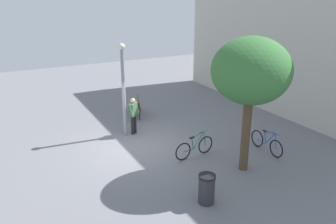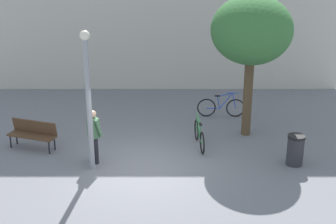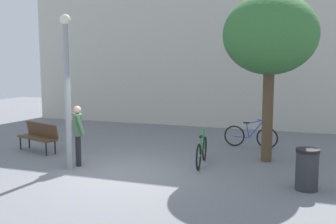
{
  "view_description": "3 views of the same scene",
  "coord_description": "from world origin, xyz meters",
  "px_view_note": "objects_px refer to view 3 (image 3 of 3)",
  "views": [
    {
      "loc": [
        11.73,
        -4.91,
        6.02
      ],
      "look_at": [
        0.36,
        1.18,
        1.46
      ],
      "focal_mm": 36.04,
      "sensor_mm": 36.0,
      "label": 1
    },
    {
      "loc": [
        0.77,
        -12.57,
        6.34
      ],
      "look_at": [
        0.81,
        1.29,
        1.3
      ],
      "focal_mm": 50.63,
      "sensor_mm": 36.0,
      "label": 2
    },
    {
      "loc": [
        4.41,
        -8.75,
        2.84
      ],
      "look_at": [
        0.89,
        1.31,
        1.49
      ],
      "focal_mm": 41.51,
      "sensor_mm": 36.0,
      "label": 3
    }
  ],
  "objects_px": {
    "plaza_tree": "(270,36)",
    "lamppost": "(67,83)",
    "person_by_lamppost": "(78,131)",
    "park_bench": "(39,135)",
    "bicycle_green": "(202,151)",
    "bicycle_blue": "(251,136)",
    "trash_bin": "(307,169)"
  },
  "relations": [
    {
      "from": "park_bench",
      "to": "plaza_tree",
      "type": "xyz_separation_m",
      "value": [
        7.03,
        1.15,
        3.04
      ]
    },
    {
      "from": "person_by_lamppost",
      "to": "park_bench",
      "type": "bearing_deg",
      "value": 153.3
    },
    {
      "from": "lamppost",
      "to": "plaza_tree",
      "type": "bearing_deg",
      "value": 28.06
    },
    {
      "from": "park_bench",
      "to": "bicycle_green",
      "type": "distance_m",
      "value": 5.35
    },
    {
      "from": "bicycle_blue",
      "to": "trash_bin",
      "type": "height_order",
      "value": "bicycle_blue"
    },
    {
      "from": "trash_bin",
      "to": "person_by_lamppost",
      "type": "bearing_deg",
      "value": 178.66
    },
    {
      "from": "plaza_tree",
      "to": "bicycle_blue",
      "type": "distance_m",
      "value": 3.71
    },
    {
      "from": "park_bench",
      "to": "trash_bin",
      "type": "relative_size",
      "value": 1.77
    },
    {
      "from": "park_bench",
      "to": "bicycle_blue",
      "type": "distance_m",
      "value": 6.98
    },
    {
      "from": "lamppost",
      "to": "bicycle_blue",
      "type": "height_order",
      "value": "lamppost"
    },
    {
      "from": "lamppost",
      "to": "park_bench",
      "type": "relative_size",
      "value": 2.45
    },
    {
      "from": "bicycle_green",
      "to": "trash_bin",
      "type": "relative_size",
      "value": 1.92
    },
    {
      "from": "person_by_lamppost",
      "to": "bicycle_green",
      "type": "relative_size",
      "value": 0.92
    },
    {
      "from": "lamppost",
      "to": "plaza_tree",
      "type": "relative_size",
      "value": 0.86
    },
    {
      "from": "person_by_lamppost",
      "to": "bicycle_blue",
      "type": "xyz_separation_m",
      "value": [
        4.22,
        3.96,
        -0.58
      ]
    },
    {
      "from": "person_by_lamppost",
      "to": "bicycle_green",
      "type": "height_order",
      "value": "person_by_lamppost"
    },
    {
      "from": "person_by_lamppost",
      "to": "plaza_tree",
      "type": "relative_size",
      "value": 0.35
    },
    {
      "from": "lamppost",
      "to": "bicycle_blue",
      "type": "relative_size",
      "value": 2.26
    },
    {
      "from": "plaza_tree",
      "to": "person_by_lamppost",
      "type": "bearing_deg",
      "value": -155.62
    },
    {
      "from": "lamppost",
      "to": "bicycle_blue",
      "type": "distance_m",
      "value": 6.38
    },
    {
      "from": "lamppost",
      "to": "plaza_tree",
      "type": "height_order",
      "value": "plaza_tree"
    },
    {
      "from": "park_bench",
      "to": "lamppost",
      "type": "bearing_deg",
      "value": -34.95
    },
    {
      "from": "person_by_lamppost",
      "to": "park_bench",
      "type": "xyz_separation_m",
      "value": [
        -2.13,
        1.07,
        -0.42
      ]
    },
    {
      "from": "bicycle_blue",
      "to": "trash_bin",
      "type": "relative_size",
      "value": 1.93
    },
    {
      "from": "park_bench",
      "to": "bicycle_green",
      "type": "height_order",
      "value": "bicycle_green"
    },
    {
      "from": "person_by_lamppost",
      "to": "bicycle_blue",
      "type": "distance_m",
      "value": 5.82
    },
    {
      "from": "person_by_lamppost",
      "to": "plaza_tree",
      "type": "bearing_deg",
      "value": 24.38
    },
    {
      "from": "lamppost",
      "to": "bicycle_blue",
      "type": "bearing_deg",
      "value": 45.77
    },
    {
      "from": "bicycle_green",
      "to": "bicycle_blue",
      "type": "height_order",
      "value": "same"
    },
    {
      "from": "lamppost",
      "to": "trash_bin",
      "type": "distance_m",
      "value": 6.29
    },
    {
      "from": "plaza_tree",
      "to": "lamppost",
      "type": "bearing_deg",
      "value": -151.94
    },
    {
      "from": "plaza_tree",
      "to": "bicycle_green",
      "type": "distance_m",
      "value": 3.76
    }
  ]
}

